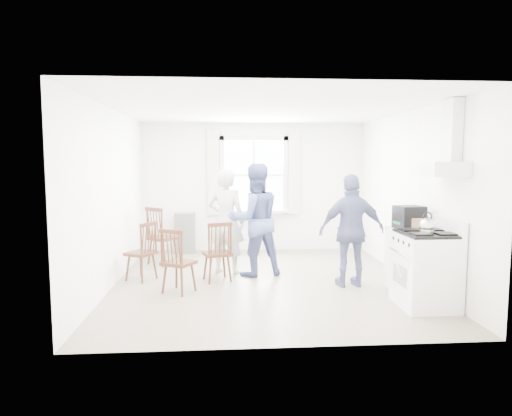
{
  "coord_description": "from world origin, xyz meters",
  "views": [
    {
      "loc": [
        -0.63,
        -6.8,
        1.84
      ],
      "look_at": [
        -0.12,
        0.2,
        1.11
      ],
      "focal_mm": 32.0,
      "sensor_mm": 36.0,
      "label": 1
    }
  ],
  "objects_px": {
    "windsor_chair_c": "(146,245)",
    "person_left": "(226,221)",
    "gas_stove": "(426,269)",
    "person_right": "(352,231)",
    "windsor_chair_b": "(174,254)",
    "stereo_stack": "(409,217)",
    "low_cabinet": "(408,260)",
    "person_mid": "(255,220)",
    "windsor_chair_a": "(219,245)"
  },
  "relations": [
    {
      "from": "low_cabinet",
      "to": "person_left",
      "type": "bearing_deg",
      "value": 154.24
    },
    {
      "from": "gas_stove",
      "to": "stereo_stack",
      "type": "distance_m",
      "value": 0.87
    },
    {
      "from": "windsor_chair_c",
      "to": "low_cabinet",
      "type": "bearing_deg",
      "value": -12.31
    },
    {
      "from": "gas_stove",
      "to": "stereo_stack",
      "type": "bearing_deg",
      "value": 86.64
    },
    {
      "from": "windsor_chair_b",
      "to": "stereo_stack",
      "type": "bearing_deg",
      "value": -2.1
    },
    {
      "from": "gas_stove",
      "to": "windsor_chair_c",
      "type": "distance_m",
      "value": 4.03
    },
    {
      "from": "windsor_chair_a",
      "to": "windsor_chair_b",
      "type": "bearing_deg",
      "value": -136.71
    },
    {
      "from": "gas_stove",
      "to": "person_mid",
      "type": "bearing_deg",
      "value": 139.21
    },
    {
      "from": "person_left",
      "to": "person_mid",
      "type": "bearing_deg",
      "value": -179.77
    },
    {
      "from": "low_cabinet",
      "to": "windsor_chair_a",
      "type": "relative_size",
      "value": 0.97
    },
    {
      "from": "gas_stove",
      "to": "stereo_stack",
      "type": "relative_size",
      "value": 2.76
    },
    {
      "from": "windsor_chair_b",
      "to": "windsor_chair_c",
      "type": "bearing_deg",
      "value": 124.13
    },
    {
      "from": "windsor_chair_a",
      "to": "windsor_chair_c",
      "type": "relative_size",
      "value": 1.01
    },
    {
      "from": "windsor_chair_b",
      "to": "person_mid",
      "type": "distance_m",
      "value": 1.57
    },
    {
      "from": "windsor_chair_c",
      "to": "windsor_chair_b",
      "type": "bearing_deg",
      "value": -55.87
    },
    {
      "from": "low_cabinet",
      "to": "windsor_chair_b",
      "type": "height_order",
      "value": "windsor_chair_b"
    },
    {
      "from": "low_cabinet",
      "to": "person_right",
      "type": "height_order",
      "value": "person_right"
    },
    {
      "from": "low_cabinet",
      "to": "windsor_chair_c",
      "type": "bearing_deg",
      "value": 167.69
    },
    {
      "from": "person_mid",
      "to": "person_right",
      "type": "xyz_separation_m",
      "value": [
        1.37,
        -0.75,
        -0.07
      ]
    },
    {
      "from": "low_cabinet",
      "to": "windsor_chair_a",
      "type": "xyz_separation_m",
      "value": [
        -2.68,
        0.65,
        0.12
      ]
    },
    {
      "from": "low_cabinet",
      "to": "windsor_chair_c",
      "type": "xyz_separation_m",
      "value": [
        -3.8,
        0.83,
        0.11
      ]
    },
    {
      "from": "windsor_chair_a",
      "to": "person_mid",
      "type": "bearing_deg",
      "value": 35.45
    },
    {
      "from": "gas_stove",
      "to": "person_right",
      "type": "xyz_separation_m",
      "value": [
        -0.67,
        1.0,
        0.34
      ]
    },
    {
      "from": "person_left",
      "to": "low_cabinet",
      "type": "bearing_deg",
      "value": 176.08
    },
    {
      "from": "gas_stove",
      "to": "person_right",
      "type": "height_order",
      "value": "person_right"
    },
    {
      "from": "gas_stove",
      "to": "person_mid",
      "type": "distance_m",
      "value": 2.72
    },
    {
      "from": "gas_stove",
      "to": "person_mid",
      "type": "relative_size",
      "value": 0.62
    },
    {
      "from": "stereo_stack",
      "to": "person_left",
      "type": "height_order",
      "value": "person_left"
    },
    {
      "from": "stereo_stack",
      "to": "windsor_chair_c",
      "type": "relative_size",
      "value": 0.44
    },
    {
      "from": "low_cabinet",
      "to": "windsor_chair_a",
      "type": "bearing_deg",
      "value": 166.44
    },
    {
      "from": "stereo_stack",
      "to": "person_left",
      "type": "bearing_deg",
      "value": 153.13
    },
    {
      "from": "stereo_stack",
      "to": "person_mid",
      "type": "distance_m",
      "value": 2.35
    },
    {
      "from": "windsor_chair_a",
      "to": "person_right",
      "type": "height_order",
      "value": "person_right"
    },
    {
      "from": "windsor_chair_c",
      "to": "person_left",
      "type": "bearing_deg",
      "value": 18.23
    },
    {
      "from": "windsor_chair_c",
      "to": "person_right",
      "type": "bearing_deg",
      "value": -9.72
    },
    {
      "from": "person_left",
      "to": "person_right",
      "type": "height_order",
      "value": "person_left"
    },
    {
      "from": "person_mid",
      "to": "windsor_chair_c",
      "type": "bearing_deg",
      "value": -7.82
    },
    {
      "from": "windsor_chair_b",
      "to": "person_right",
      "type": "distance_m",
      "value": 2.57
    },
    {
      "from": "person_mid",
      "to": "windsor_chair_b",
      "type": "bearing_deg",
      "value": 24.26
    },
    {
      "from": "stereo_stack",
      "to": "windsor_chair_a",
      "type": "relative_size",
      "value": 0.44
    },
    {
      "from": "windsor_chair_b",
      "to": "person_right",
      "type": "relative_size",
      "value": 0.56
    },
    {
      "from": "low_cabinet",
      "to": "windsor_chair_b",
      "type": "relative_size",
      "value": 0.98
    },
    {
      "from": "stereo_stack",
      "to": "person_left",
      "type": "relative_size",
      "value": 0.24
    },
    {
      "from": "windsor_chair_a",
      "to": "person_mid",
      "type": "distance_m",
      "value": 0.78
    },
    {
      "from": "windsor_chair_a",
      "to": "gas_stove",
      "type": "bearing_deg",
      "value": -27.3
    },
    {
      "from": "gas_stove",
      "to": "windsor_chair_a",
      "type": "distance_m",
      "value": 2.94
    },
    {
      "from": "windsor_chair_a",
      "to": "person_right",
      "type": "xyz_separation_m",
      "value": [
        1.94,
        -0.34,
        0.26
      ]
    },
    {
      "from": "stereo_stack",
      "to": "person_mid",
      "type": "relative_size",
      "value": 0.23
    },
    {
      "from": "windsor_chair_b",
      "to": "person_right",
      "type": "height_order",
      "value": "person_right"
    },
    {
      "from": "stereo_stack",
      "to": "low_cabinet",
      "type": "bearing_deg",
      "value": 55.65
    }
  ]
}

